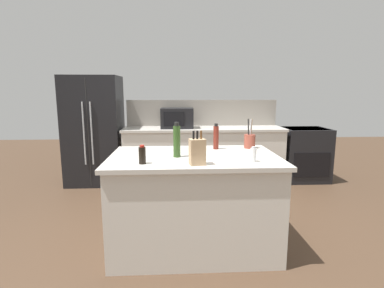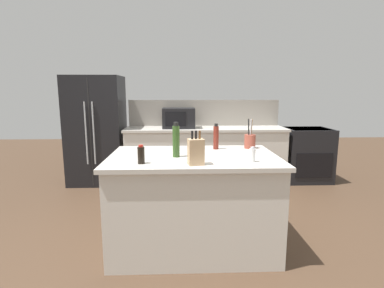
# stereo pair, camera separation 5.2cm
# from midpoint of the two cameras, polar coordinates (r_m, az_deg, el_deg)

# --- Properties ---
(ground_plane) EXTENTS (14.00, 14.00, 0.00)m
(ground_plane) POSITION_cam_midpoint_polar(r_m,az_deg,el_deg) (3.24, 0.73, -18.64)
(ground_plane) COLOR #473323
(back_counter_run) EXTENTS (2.72, 0.66, 0.94)m
(back_counter_run) POSITION_cam_midpoint_polar(r_m,az_deg,el_deg) (5.17, 2.83, -2.05)
(back_counter_run) COLOR beige
(back_counter_run) RESTS_ON ground_plane
(wall_backsplash) EXTENTS (2.68, 0.03, 0.46)m
(wall_backsplash) POSITION_cam_midpoint_polar(r_m,az_deg,el_deg) (5.39, 2.60, 5.94)
(wall_backsplash) COLOR gray
(wall_backsplash) RESTS_ON back_counter_run
(kitchen_island) EXTENTS (1.63, 1.04, 0.94)m
(kitchen_island) POSITION_cam_midpoint_polar(r_m,az_deg,el_deg) (3.04, 0.75, -10.82)
(kitchen_island) COLOR beige
(kitchen_island) RESTS_ON ground_plane
(refrigerator) EXTENTS (0.90, 0.75, 1.80)m
(refrigerator) POSITION_cam_midpoint_polar(r_m,az_deg,el_deg) (5.32, -17.46, 2.52)
(refrigerator) COLOR black
(refrigerator) RESTS_ON ground_plane
(range_oven) EXTENTS (0.76, 0.65, 0.92)m
(range_oven) POSITION_cam_midpoint_polar(r_m,az_deg,el_deg) (5.61, 21.24, -1.82)
(range_oven) COLOR black
(range_oven) RESTS_ON ground_plane
(microwave) EXTENTS (0.54, 0.39, 0.34)m
(microwave) POSITION_cam_midpoint_polar(r_m,az_deg,el_deg) (5.06, -2.26, 4.98)
(microwave) COLOR black
(microwave) RESTS_ON back_counter_run
(knife_block) EXTENTS (0.15, 0.12, 0.29)m
(knife_block) POSITION_cam_midpoint_polar(r_m,az_deg,el_deg) (2.52, 1.33, -1.44)
(knife_block) COLOR tan
(knife_block) RESTS_ON kitchen_island
(utensil_crock) EXTENTS (0.12, 0.12, 0.32)m
(utensil_crock) POSITION_cam_midpoint_polar(r_m,az_deg,el_deg) (3.32, 11.40, 0.60)
(utensil_crock) COLOR brown
(utensil_crock) RESTS_ON kitchen_island
(soy_sauce_bottle) EXTENTS (0.06, 0.06, 0.16)m
(soy_sauce_bottle) POSITION_cam_midpoint_polar(r_m,az_deg,el_deg) (2.60, -9.11, -2.06)
(soy_sauce_bottle) COLOR black
(soy_sauce_bottle) RESTS_ON kitchen_island
(vinegar_bottle) EXTENTS (0.06, 0.06, 0.28)m
(vinegar_bottle) POSITION_cam_midpoint_polar(r_m,az_deg,el_deg) (3.21, 5.05, 1.31)
(vinegar_bottle) COLOR maroon
(vinegar_bottle) RESTS_ON kitchen_island
(salt_shaker) EXTENTS (0.05, 0.05, 0.13)m
(salt_shaker) POSITION_cam_midpoint_polar(r_m,az_deg,el_deg) (2.69, 11.98, -2.02)
(salt_shaker) COLOR silver
(salt_shaker) RESTS_ON kitchen_island
(olive_oil_bottle) EXTENTS (0.07, 0.07, 0.33)m
(olive_oil_bottle) POSITION_cam_midpoint_polar(r_m,az_deg,el_deg) (2.82, -2.53, 0.64)
(olive_oil_bottle) COLOR #2D4C1E
(olive_oil_bottle) RESTS_ON kitchen_island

